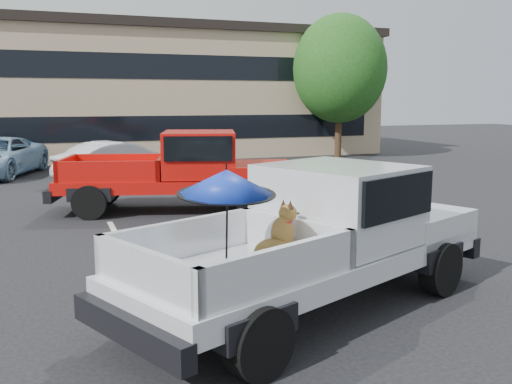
# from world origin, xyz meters

# --- Properties ---
(ground) EXTENTS (90.00, 90.00, 0.00)m
(ground) POSITION_xyz_m (0.00, 0.00, 0.00)
(ground) COLOR black
(ground) RESTS_ON ground
(stripe_left) EXTENTS (0.12, 5.00, 0.01)m
(stripe_left) POSITION_xyz_m (-3.00, 2.00, 0.00)
(stripe_left) COLOR silver
(stripe_left) RESTS_ON ground
(stripe_right) EXTENTS (0.12, 5.00, 0.01)m
(stripe_right) POSITION_xyz_m (3.00, 2.00, 0.00)
(stripe_right) COLOR silver
(stripe_right) RESTS_ON ground
(motel_building) EXTENTS (20.40, 8.40, 6.30)m
(motel_building) POSITION_xyz_m (2.00, 20.99, 3.21)
(motel_building) COLOR tan
(motel_building) RESTS_ON ground
(tree_right) EXTENTS (4.46, 4.46, 6.78)m
(tree_right) POSITION_xyz_m (9.00, 16.00, 4.21)
(tree_right) COLOR #332114
(tree_right) RESTS_ON ground
(tree_back) EXTENTS (4.68, 4.68, 7.11)m
(tree_back) POSITION_xyz_m (6.00, 24.00, 4.41)
(tree_back) COLOR #332114
(tree_back) RESTS_ON ground
(silver_pickup) EXTENTS (6.00, 4.09, 2.06)m
(silver_pickup) POSITION_xyz_m (-0.77, -1.88, 1.05)
(silver_pickup) COLOR black
(silver_pickup) RESTS_ON ground
(red_pickup) EXTENTS (6.32, 3.62, 1.97)m
(red_pickup) POSITION_xyz_m (-0.86, 5.26, 1.08)
(red_pickup) COLOR black
(red_pickup) RESTS_ON ground
(silver_sedan) EXTENTS (4.48, 3.12, 1.40)m
(silver_sedan) POSITION_xyz_m (-1.99, 10.66, 0.70)
(silver_sedan) COLOR silver
(silver_sedan) RESTS_ON ground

